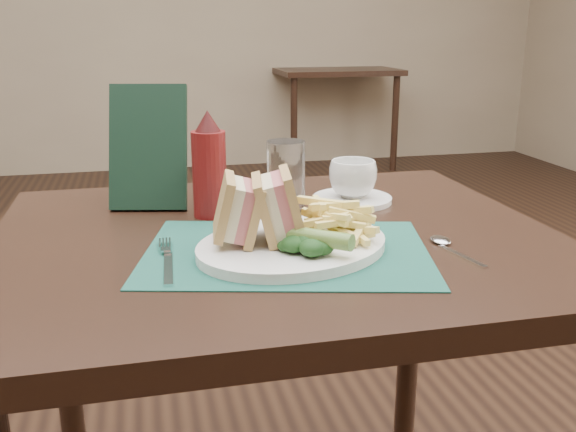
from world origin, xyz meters
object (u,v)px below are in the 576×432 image
object	(u,v)px
table_bg_right	(333,117)
sandwich_half_b	(264,206)
placemat	(287,252)
ketchup_bottle	(209,164)
coffee_cup	(353,179)
saucer	(352,199)
table_main	(278,431)
sandwich_half_a	(224,210)
check_presenter	(148,147)
plate	(293,246)
drinking_glass	(286,178)

from	to	relation	value
table_bg_right	sandwich_half_b	size ratio (longest dim) A/B	8.69
placemat	ketchup_bottle	world-z (taller)	ketchup_bottle
coffee_cup	saucer	bearing A→B (deg)	0.00
table_main	sandwich_half_a	bearing A→B (deg)	-141.73
saucer	placemat	bearing A→B (deg)	-126.87
sandwich_half_b	check_presenter	distance (m)	0.33
table_bg_right	sandwich_half_a	size ratio (longest dim) A/B	9.22
sandwich_half_b	ketchup_bottle	xyz separation A→B (m)	(-0.06, 0.20, 0.02)
plate	ketchup_bottle	bearing A→B (deg)	90.65
plate	ketchup_bottle	distance (m)	0.25
sandwich_half_b	coffee_cup	xyz separation A→B (m)	(0.22, 0.23, -0.02)
sandwich_half_a	check_presenter	xyz separation A→B (m)	(-0.10, 0.28, 0.04)
coffee_cup	sandwich_half_a	bearing A→B (deg)	-140.33
placemat	saucer	world-z (taller)	saucer
saucer	sandwich_half_a	bearing A→B (deg)	-140.33
sandwich_half_a	coffee_cup	distance (m)	0.36
table_main	placemat	bearing A→B (deg)	-92.99
check_presenter	saucer	bearing A→B (deg)	3.77
plate	saucer	xyz separation A→B (m)	(0.18, 0.25, -0.00)
drinking_glass	ketchup_bottle	size ratio (longest dim) A/B	0.70
sandwich_half_a	ketchup_bottle	bearing A→B (deg)	95.93
ketchup_bottle	check_presenter	xyz separation A→B (m)	(-0.10, 0.09, 0.02)
sandwich_half_a	sandwich_half_b	size ratio (longest dim) A/B	0.94
table_main	drinking_glass	xyz separation A→B (m)	(0.04, 0.11, 0.44)
plate	sandwich_half_b	xyz separation A→B (m)	(-0.04, 0.02, 0.06)
placemat	sandwich_half_a	bearing A→B (deg)	168.06
placemat	coffee_cup	xyz separation A→B (m)	(0.18, 0.25, 0.04)
plate	placemat	bearing A→B (deg)	155.20
drinking_glass	table_main	bearing A→B (deg)	-110.21
sandwich_half_b	saucer	distance (m)	0.32
drinking_glass	ketchup_bottle	distance (m)	0.14
sandwich_half_a	coffee_cup	world-z (taller)	sandwich_half_a
table_main	sandwich_half_b	world-z (taller)	sandwich_half_b
table_main	check_presenter	size ratio (longest dim) A/B	3.94
sandwich_half_b	ketchup_bottle	world-z (taller)	ketchup_bottle
table_bg_right	plate	bearing A→B (deg)	-107.88
plate	ketchup_bottle	xyz separation A→B (m)	(-0.10, 0.22, 0.08)
plate	drinking_glass	bearing A→B (deg)	56.25
table_main	ketchup_bottle	xyz separation A→B (m)	(-0.09, 0.12, 0.47)
table_main	drinking_glass	world-z (taller)	drinking_glass
placemat	ketchup_bottle	distance (m)	0.25
saucer	plate	bearing A→B (deg)	-125.52
placemat	check_presenter	xyz separation A→B (m)	(-0.19, 0.30, 0.11)
plate	coffee_cup	bearing A→B (deg)	30.87
placemat	check_presenter	distance (m)	0.37
sandwich_half_b	check_presenter	world-z (taller)	check_presenter
sandwich_half_b	saucer	bearing A→B (deg)	55.86
table_bg_right	coffee_cup	bearing A→B (deg)	-106.52
sandwich_half_b	saucer	xyz separation A→B (m)	(0.22, 0.23, -0.06)
placemat	plate	distance (m)	0.01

